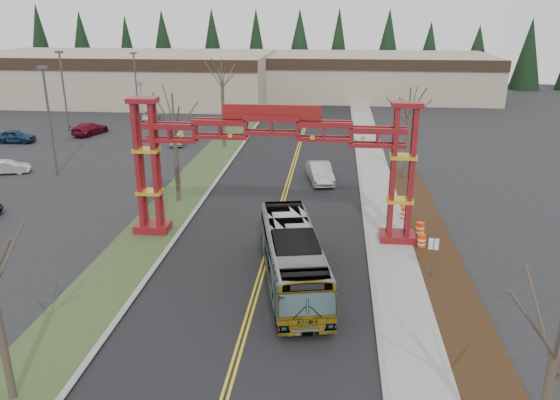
# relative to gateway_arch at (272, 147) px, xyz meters

# --- Properties ---
(road) EXTENTS (12.00, 110.00, 0.02)m
(road) POSITION_rel_gateway_arch_xyz_m (-0.00, 7.00, -5.97)
(road) COLOR black
(road) RESTS_ON ground
(lane_line_left) EXTENTS (0.12, 100.00, 0.01)m
(lane_line_left) POSITION_rel_gateway_arch_xyz_m (-0.12, 7.00, -5.96)
(lane_line_left) COLOR gold
(lane_line_left) RESTS_ON road
(lane_line_right) EXTENTS (0.12, 100.00, 0.01)m
(lane_line_right) POSITION_rel_gateway_arch_xyz_m (0.12, 7.00, -5.96)
(lane_line_right) COLOR gold
(lane_line_right) RESTS_ON road
(curb_right) EXTENTS (0.30, 110.00, 0.15)m
(curb_right) POSITION_rel_gateway_arch_xyz_m (6.15, 7.00, -5.91)
(curb_right) COLOR gray
(curb_right) RESTS_ON ground
(sidewalk_right) EXTENTS (2.60, 110.00, 0.14)m
(sidewalk_right) POSITION_rel_gateway_arch_xyz_m (7.60, 7.00, -5.91)
(sidewalk_right) COLOR gray
(sidewalk_right) RESTS_ON ground
(landscape_strip) EXTENTS (2.60, 50.00, 0.12)m
(landscape_strip) POSITION_rel_gateway_arch_xyz_m (10.20, -8.00, -5.92)
(landscape_strip) COLOR black
(landscape_strip) RESTS_ON ground
(grass_median) EXTENTS (4.00, 110.00, 0.08)m
(grass_median) POSITION_rel_gateway_arch_xyz_m (-8.00, 7.00, -5.94)
(grass_median) COLOR #354D26
(grass_median) RESTS_ON ground
(curb_left) EXTENTS (0.30, 110.00, 0.15)m
(curb_left) POSITION_rel_gateway_arch_xyz_m (-6.15, 7.00, -5.91)
(curb_left) COLOR gray
(curb_left) RESTS_ON ground
(gateway_arch) EXTENTS (18.20, 1.60, 8.90)m
(gateway_arch) POSITION_rel_gateway_arch_xyz_m (0.00, 0.00, 0.00)
(gateway_arch) COLOR #60100C
(gateway_arch) RESTS_ON ground
(retail_building_west) EXTENTS (46.00, 22.30, 7.50)m
(retail_building_west) POSITION_rel_gateway_arch_xyz_m (-30.00, 53.96, -2.22)
(retail_building_west) COLOR tan
(retail_building_west) RESTS_ON ground
(retail_building_east) EXTENTS (38.00, 20.30, 7.00)m
(retail_building_east) POSITION_rel_gateway_arch_xyz_m (10.00, 61.95, -2.47)
(retail_building_east) COLOR tan
(retail_building_east) RESTS_ON ground
(conifer_treeline) EXTENTS (116.10, 5.60, 13.00)m
(conifer_treeline) POSITION_rel_gateway_arch_xyz_m (0.25, 74.00, 0.50)
(conifer_treeline) COLOR black
(conifer_treeline) RESTS_ON ground
(transit_bus) EXTENTS (4.80, 11.50, 3.12)m
(transit_bus) POSITION_rel_gateway_arch_xyz_m (1.82, -6.28, -4.42)
(transit_bus) COLOR #B5B9BE
(transit_bus) RESTS_ON ground
(silver_sedan) EXTENTS (2.72, 5.28, 1.66)m
(silver_sedan) POSITION_rel_gateway_arch_xyz_m (2.68, 12.31, -5.15)
(silver_sedan) COLOR #A5A8AD
(silver_sedan) RESTS_ON ground
(parked_car_near_b) EXTENTS (3.92, 2.38, 1.22)m
(parked_car_near_b) POSITION_rel_gateway_arch_xyz_m (-25.38, 11.94, -5.37)
(parked_car_near_b) COLOR silver
(parked_car_near_b) RESTS_ON ground
(parked_car_mid_a) EXTENTS (3.28, 5.35, 1.45)m
(parked_car_mid_a) POSITION_rel_gateway_arch_xyz_m (-25.01, 28.35, -5.26)
(parked_car_mid_a) COLOR maroon
(parked_car_mid_a) RESTS_ON ground
(parked_car_mid_b) EXTENTS (4.32, 1.86, 1.45)m
(parked_car_mid_b) POSITION_rel_gateway_arch_xyz_m (-31.45, 23.48, -5.26)
(parked_car_mid_b) COLOR #162F4E
(parked_car_mid_b) RESTS_ON ground
(parked_car_far_a) EXTENTS (1.94, 4.27, 1.36)m
(parked_car_far_a) POSITION_rel_gateway_arch_xyz_m (-13.27, 24.60, -5.30)
(parked_car_far_a) COLOR #94989B
(parked_car_far_a) RESTS_ON ground
(parked_car_far_b) EXTENTS (3.18, 4.87, 1.25)m
(parked_car_far_b) POSITION_rel_gateway_arch_xyz_m (-20.81, 37.76, -5.36)
(parked_car_far_b) COLOR white
(parked_car_far_b) RESTS_ON ground
(bare_tree_median_mid) EXTENTS (3.50, 3.50, 8.31)m
(bare_tree_median_mid) POSITION_rel_gateway_arch_xyz_m (-8.00, 6.18, -0.02)
(bare_tree_median_mid) COLOR #382D26
(bare_tree_median_mid) RESTS_ON ground
(bare_tree_median_far) EXTENTS (3.45, 3.45, 9.27)m
(bare_tree_median_far) POSITION_rel_gateway_arch_xyz_m (-8.00, 23.89, 0.95)
(bare_tree_median_far) COLOR #382D26
(bare_tree_median_far) RESTS_ON ground
(bare_tree_right_near) EXTENTS (3.17, 3.17, 7.30)m
(bare_tree_right_near) POSITION_rel_gateway_arch_xyz_m (10.00, -19.32, -0.80)
(bare_tree_right_near) COLOR #382D26
(bare_tree_right_near) RESTS_ON ground
(bare_tree_right_far) EXTENTS (3.39, 3.39, 7.90)m
(bare_tree_right_far) POSITION_rel_gateway_arch_xyz_m (10.00, 14.20, -0.35)
(bare_tree_right_far) COLOR #382D26
(bare_tree_right_far) RESTS_ON ground
(light_pole_near) EXTENTS (0.83, 0.41, 9.54)m
(light_pole_near) POSITION_rel_gateway_arch_xyz_m (-20.77, 11.92, -0.46)
(light_pole_near) COLOR #3F3F44
(light_pole_near) RESTS_ON ground
(light_pole_mid) EXTENTS (0.82, 0.41, 9.49)m
(light_pole_mid) POSITION_rel_gateway_arch_xyz_m (-28.34, 29.74, -0.49)
(light_pole_mid) COLOR #3F3F44
(light_pole_mid) RESTS_ON ground
(light_pole_far) EXTENTS (0.77, 0.38, 8.85)m
(light_pole_far) POSITION_rel_gateway_arch_xyz_m (-22.26, 37.33, -0.87)
(light_pole_far) COLOR #3F3F44
(light_pole_far) RESTS_ON ground
(street_sign) EXTENTS (0.54, 0.12, 2.36)m
(street_sign) POSITION_rel_gateway_arch_xyz_m (9.36, -4.87, -4.28)
(street_sign) COLOR #3F3F44
(street_sign) RESTS_ON ground
(barrel_south) EXTENTS (0.50, 0.50, 0.93)m
(barrel_south) POSITION_rel_gateway_arch_xyz_m (9.39, -0.89, -5.52)
(barrel_south) COLOR #F1410D
(barrel_south) RESTS_ON ground
(barrel_mid) EXTENTS (0.53, 0.53, 0.99)m
(barrel_mid) POSITION_rel_gateway_arch_xyz_m (9.55, 0.97, -5.49)
(barrel_mid) COLOR #F1410D
(barrel_mid) RESTS_ON ground
(barrel_north) EXTENTS (0.56, 0.56, 1.04)m
(barrel_north) POSITION_rel_gateway_arch_xyz_m (8.89, 3.84, -5.46)
(barrel_north) COLOR #F1410D
(barrel_north) RESTS_ON ground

